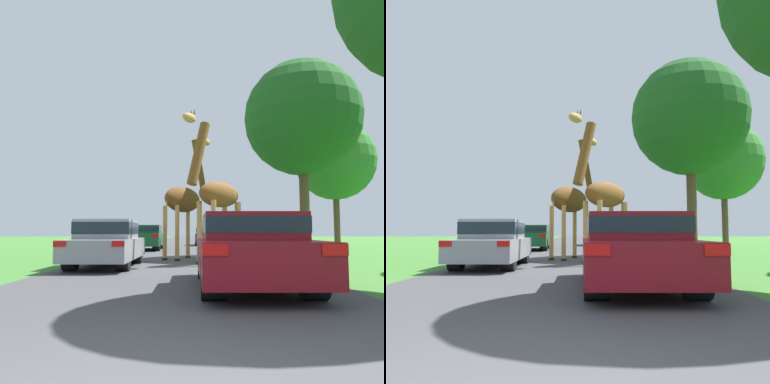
# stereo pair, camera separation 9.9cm
# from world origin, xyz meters

# --- Properties ---
(road) EXTENTS (6.68, 120.00, 0.00)m
(road) POSITION_xyz_m (0.00, 30.00, 0.00)
(road) COLOR #424244
(road) RESTS_ON ground
(giraffe_near_road) EXTENTS (2.05, 2.64, 5.07)m
(giraffe_near_road) POSITION_xyz_m (0.13, 13.47, 2.26)
(giraffe_near_road) COLOR tan
(giraffe_near_road) RESTS_ON ground
(giraffe_companion) EXTENTS (2.16, 2.34, 4.85)m
(giraffe_companion) POSITION_xyz_m (1.19, 11.24, 2.28)
(giraffe_companion) COLOR tan
(giraffe_companion) RESTS_ON ground
(car_lead_maroon) EXTENTS (1.93, 4.73, 1.39)m
(car_lead_maroon) POSITION_xyz_m (1.50, 5.77, 0.74)
(car_lead_maroon) COLOR maroon
(car_lead_maroon) RESTS_ON ground
(car_queue_right) EXTENTS (1.74, 4.30, 1.33)m
(car_queue_right) POSITION_xyz_m (1.51, 28.66, 0.72)
(car_queue_right) COLOR navy
(car_queue_right) RESTS_ON ground
(car_queue_left) EXTENTS (1.96, 4.81, 1.40)m
(car_queue_left) POSITION_xyz_m (-2.29, 21.31, 0.75)
(car_queue_left) COLOR #144C28
(car_queue_left) RESTS_ON ground
(car_far_ahead) EXTENTS (1.75, 4.38, 1.40)m
(car_far_ahead) POSITION_xyz_m (-2.13, 10.21, 0.74)
(car_far_ahead) COLOR gray
(car_far_ahead) RESTS_ON ground
(tree_left_edge) EXTENTS (5.14, 5.14, 8.65)m
(tree_left_edge) POSITION_xyz_m (5.32, 15.68, 6.06)
(tree_left_edge) COLOR brown
(tree_left_edge) RESTS_ON ground
(tree_far_right) EXTENTS (5.06, 5.06, 8.12)m
(tree_far_right) POSITION_xyz_m (9.64, 23.89, 5.57)
(tree_far_right) COLOR brown
(tree_far_right) RESTS_ON ground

